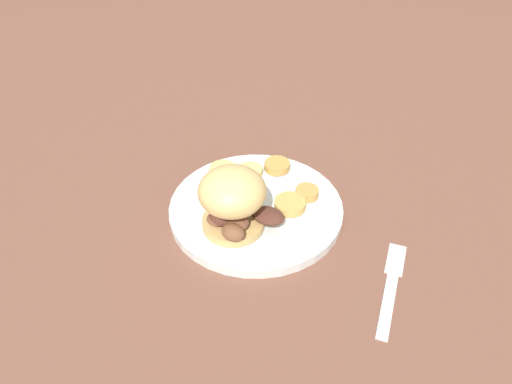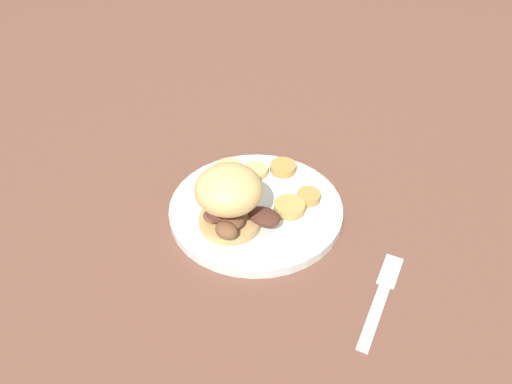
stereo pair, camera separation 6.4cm
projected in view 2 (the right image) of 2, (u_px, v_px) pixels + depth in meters
ground_plane at (256, 213)px, 0.78m from camera, size 4.00×4.00×0.00m
dinner_plate at (256, 208)px, 0.77m from camera, size 0.27×0.27×0.02m
sandwich at (229, 198)px, 0.70m from camera, size 0.13×0.11×0.10m
potato_round_0 at (289, 208)px, 0.75m from camera, size 0.05×0.05×0.01m
potato_round_1 at (256, 170)px, 0.82m from camera, size 0.04×0.04×0.01m
potato_round_2 at (249, 180)px, 0.80m from camera, size 0.04×0.04×0.01m
potato_round_3 at (283, 167)px, 0.83m from camera, size 0.04×0.04×0.01m
potato_round_4 at (309, 196)px, 0.77m from camera, size 0.04×0.04×0.01m
potato_round_5 at (229, 168)px, 0.83m from camera, size 0.04×0.04×0.01m
fork at (381, 298)px, 0.65m from camera, size 0.05×0.17×0.00m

